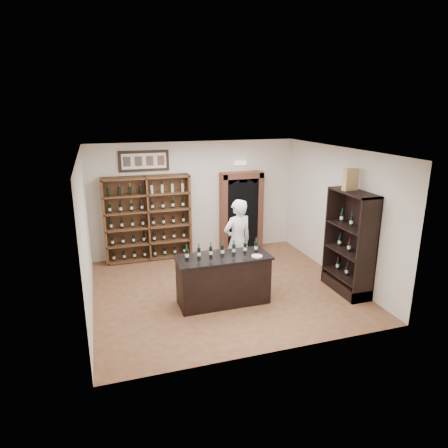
{
  "coord_description": "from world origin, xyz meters",
  "views": [
    {
      "loc": [
        -2.44,
        -7.64,
        3.84
      ],
      "look_at": [
        0.1,
        0.3,
        1.39
      ],
      "focal_mm": 32.0,
      "sensor_mm": 36.0,
      "label": 1
    }
  ],
  "objects_px": {
    "counter_bottle_0": "(187,254)",
    "shopkeeper": "(238,241)",
    "tasting_counter": "(223,280)",
    "wine_crate": "(351,180)",
    "side_cabinet": "(349,258)",
    "wine_shelf": "(148,218)"
  },
  "relations": [
    {
      "from": "tasting_counter",
      "to": "counter_bottle_0",
      "type": "bearing_deg",
      "value": 175.84
    },
    {
      "from": "wine_shelf",
      "to": "side_cabinet",
      "type": "xyz_separation_m",
      "value": [
        3.82,
        -3.23,
        -0.35
      ]
    },
    {
      "from": "counter_bottle_0",
      "to": "shopkeeper",
      "type": "bearing_deg",
      "value": 32.09
    },
    {
      "from": "wine_shelf",
      "to": "counter_bottle_0",
      "type": "relative_size",
      "value": 7.33
    },
    {
      "from": "shopkeeper",
      "to": "side_cabinet",
      "type": "bearing_deg",
      "value": 137.49
    },
    {
      "from": "counter_bottle_0",
      "to": "wine_crate",
      "type": "distance_m",
      "value": 3.65
    },
    {
      "from": "counter_bottle_0",
      "to": "wine_crate",
      "type": "relative_size",
      "value": 0.68
    },
    {
      "from": "wine_shelf",
      "to": "counter_bottle_0",
      "type": "xyz_separation_m",
      "value": [
        0.38,
        -2.88,
        0.01
      ]
    },
    {
      "from": "side_cabinet",
      "to": "shopkeeper",
      "type": "relative_size",
      "value": 1.15
    },
    {
      "from": "counter_bottle_0",
      "to": "shopkeeper",
      "type": "distance_m",
      "value": 1.59
    },
    {
      "from": "tasting_counter",
      "to": "shopkeeper",
      "type": "relative_size",
      "value": 0.98
    },
    {
      "from": "counter_bottle_0",
      "to": "side_cabinet",
      "type": "bearing_deg",
      "value": -5.84
    },
    {
      "from": "counter_bottle_0",
      "to": "wine_shelf",
      "type": "bearing_deg",
      "value": 97.51
    },
    {
      "from": "wine_crate",
      "to": "shopkeeper",
      "type": "bearing_deg",
      "value": 148.75
    },
    {
      "from": "wine_crate",
      "to": "counter_bottle_0",
      "type": "bearing_deg",
      "value": 172.28
    },
    {
      "from": "shopkeeper",
      "to": "wine_crate",
      "type": "height_order",
      "value": "wine_crate"
    },
    {
      "from": "wine_shelf",
      "to": "side_cabinet",
      "type": "distance_m",
      "value": 5.02
    },
    {
      "from": "tasting_counter",
      "to": "shopkeeper",
      "type": "bearing_deg",
      "value": 55.22
    },
    {
      "from": "tasting_counter",
      "to": "side_cabinet",
      "type": "distance_m",
      "value": 2.75
    },
    {
      "from": "wine_shelf",
      "to": "wine_crate",
      "type": "height_order",
      "value": "wine_crate"
    },
    {
      "from": "shopkeeper",
      "to": "tasting_counter",
      "type": "bearing_deg",
      "value": 42.25
    },
    {
      "from": "counter_bottle_0",
      "to": "wine_crate",
      "type": "bearing_deg",
      "value": -3.6
    }
  ]
}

